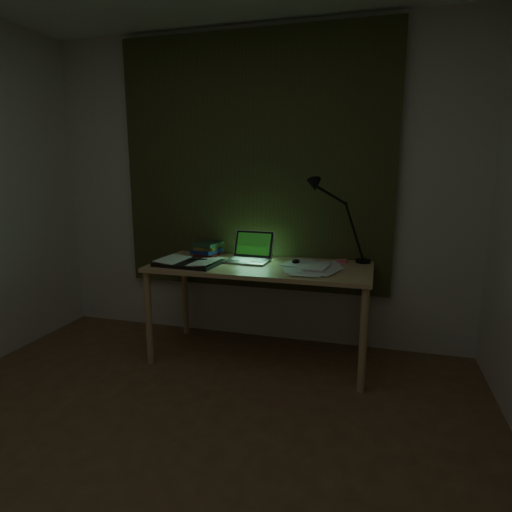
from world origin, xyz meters
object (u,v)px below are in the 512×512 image
at_px(laptop, 247,247).
at_px(book_stack, 208,249).
at_px(open_textbook, 189,262).
at_px(desk_lamp, 365,223).
at_px(loose_papers, 309,267).
at_px(desk, 260,312).

bearing_deg(laptop, book_stack, 162.17).
xyz_separation_m(open_textbook, book_stack, (0.01, 0.35, 0.04)).
bearing_deg(open_textbook, laptop, 31.14).
height_order(laptop, desk_lamp, desk_lamp).
xyz_separation_m(loose_papers, desk_lamp, (0.36, 0.30, 0.29)).
distance_m(laptop, book_stack, 0.41).
distance_m(loose_papers, desk_lamp, 0.55).
xyz_separation_m(book_stack, desk_lamp, (1.22, 0.07, 0.24)).
xyz_separation_m(book_stack, loose_papers, (0.86, -0.23, -0.05)).
bearing_deg(loose_papers, desk, 177.31).
bearing_deg(open_textbook, desk_lamp, 22.93).
bearing_deg(desk, desk_lamp, 21.25).
height_order(open_textbook, loose_papers, open_textbook).
relative_size(desk, open_textbook, 3.61).
bearing_deg(loose_papers, desk_lamp, 39.77).
xyz_separation_m(desk, laptop, (-0.12, 0.06, 0.48)).
height_order(desk, loose_papers, loose_papers).
bearing_deg(loose_papers, book_stack, 165.28).
height_order(laptop, book_stack, laptop).
relative_size(desk, laptop, 4.52).
relative_size(book_stack, desk_lamp, 0.36).
xyz_separation_m(laptop, loose_papers, (0.48, -0.08, -0.10)).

